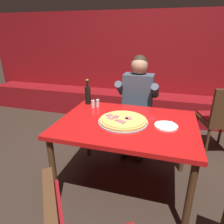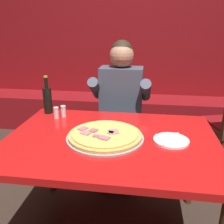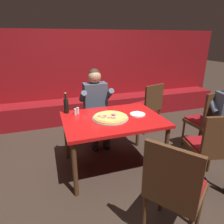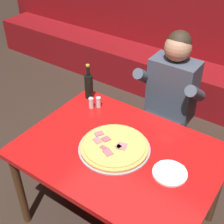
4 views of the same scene
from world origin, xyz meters
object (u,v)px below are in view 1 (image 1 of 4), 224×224
(beer_bottle, at_px, (88,95))
(plate_white_paper, at_px, (166,126))
(shaker_parmesan, at_px, (93,104))
(main_dining_table, at_px, (127,129))
(shaker_red_pepper_flakes, at_px, (98,104))
(dining_chair_near_right, at_px, (222,116))
(pizza, at_px, (123,120))
(diner_seated_blue_shirt, at_px, (137,101))

(beer_bottle, bearing_deg, plate_white_paper, -22.64)
(plate_white_paper, height_order, shaker_parmesan, shaker_parmesan)
(main_dining_table, distance_m, shaker_red_pepper_flakes, 0.53)
(beer_bottle, height_order, shaker_red_pepper_flakes, beer_bottle)
(shaker_red_pepper_flakes, relative_size, dining_chair_near_right, 0.09)
(pizza, distance_m, diner_seated_blue_shirt, 0.75)
(shaker_parmesan, bearing_deg, beer_bottle, 134.03)
(pizza, distance_m, beer_bottle, 0.65)
(plate_white_paper, distance_m, shaker_red_pepper_flakes, 0.83)
(plate_white_paper, distance_m, shaker_parmesan, 0.85)
(shaker_parmesan, xyz_separation_m, shaker_red_pepper_flakes, (0.04, 0.04, 0.00))
(pizza, relative_size, beer_bottle, 1.61)
(shaker_parmesan, bearing_deg, dining_chair_near_right, 23.03)
(beer_bottle, distance_m, diner_seated_blue_shirt, 0.65)
(main_dining_table, distance_m, plate_white_paper, 0.37)
(beer_bottle, relative_size, shaker_red_pepper_flakes, 3.40)
(beer_bottle, bearing_deg, dining_chair_near_right, 18.22)
(pizza, distance_m, shaker_red_pepper_flakes, 0.49)
(pizza, xyz_separation_m, plate_white_paper, (0.40, 0.01, -0.01))
(plate_white_paper, bearing_deg, beer_bottle, 157.36)
(plate_white_paper, xyz_separation_m, shaker_red_pepper_flakes, (-0.77, 0.31, 0.03))
(main_dining_table, bearing_deg, pizza, -164.20)
(main_dining_table, xyz_separation_m, shaker_parmesan, (-0.45, 0.27, 0.12))
(pizza, bearing_deg, plate_white_paper, 1.72)
(beer_bottle, height_order, shaker_parmesan, beer_bottle)
(pizza, xyz_separation_m, beer_bottle, (-0.51, 0.39, 0.09))
(shaker_parmesan, relative_size, diner_seated_blue_shirt, 0.07)
(dining_chair_near_right, bearing_deg, main_dining_table, -138.91)
(plate_white_paper, xyz_separation_m, beer_bottle, (-0.91, 0.38, 0.10))
(diner_seated_blue_shirt, height_order, dining_chair_near_right, diner_seated_blue_shirt)
(main_dining_table, relative_size, dining_chair_near_right, 1.37)
(plate_white_paper, height_order, dining_chair_near_right, dining_chair_near_right)
(main_dining_table, relative_size, shaker_red_pepper_flakes, 15.00)
(plate_white_paper, height_order, shaker_red_pepper_flakes, shaker_red_pepper_flakes)
(beer_bottle, bearing_deg, shaker_red_pepper_flakes, -25.10)
(beer_bottle, distance_m, shaker_red_pepper_flakes, 0.18)
(main_dining_table, distance_m, pizza, 0.10)
(shaker_red_pepper_flakes, bearing_deg, diner_seated_blue_shirt, 48.46)
(beer_bottle, xyz_separation_m, dining_chair_near_right, (1.59, 0.52, -0.30))
(plate_white_paper, bearing_deg, pizza, -178.28)
(diner_seated_blue_shirt, bearing_deg, main_dining_table, -87.90)
(pizza, bearing_deg, shaker_red_pepper_flakes, 138.80)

